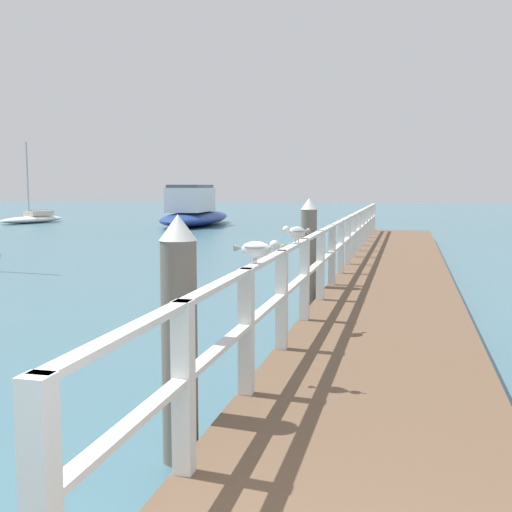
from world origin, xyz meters
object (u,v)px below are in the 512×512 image
(dock_piling_near, at_px, (179,339))
(boat_5, at_px, (33,218))
(seagull_foreground, at_px, (257,249))
(boat_3, at_px, (194,212))
(dock_piling_far, at_px, (309,253))
(seagull_background, at_px, (296,232))

(dock_piling_near, bearing_deg, boat_5, 124.58)
(seagull_foreground, bearing_deg, boat_3, -151.73)
(seagull_foreground, relative_size, boat_5, 0.10)
(seagull_foreground, height_order, boat_3, boat_3)
(dock_piling_far, xyz_separation_m, seagull_background, (0.38, -3.48, 0.62))
(boat_5, bearing_deg, boat_3, -166.28)
(dock_piling_far, relative_size, seagull_foreground, 4.09)
(dock_piling_near, relative_size, dock_piling_far, 1.00)
(dock_piling_near, xyz_separation_m, boat_5, (-19.68, 28.55, -0.70))
(boat_5, bearing_deg, dock_piling_near, 139.60)
(dock_piling_near, distance_m, seagull_background, 3.16)
(boat_3, xyz_separation_m, boat_5, (-10.03, 0.23, -0.46))
(boat_3, bearing_deg, boat_5, -3.97)
(dock_piling_far, bearing_deg, dock_piling_near, -90.00)
(boat_5, bearing_deg, seagull_foreground, 141.05)
(dock_piling_near, xyz_separation_m, seagull_background, (0.38, 3.07, 0.62))
(boat_3, bearing_deg, seagull_foreground, 107.48)
(boat_3, distance_m, boat_5, 10.04)
(seagull_foreground, bearing_deg, dock_piling_near, -13.83)
(seagull_background, height_order, boat_5, boat_5)
(seagull_background, xyz_separation_m, boat_5, (-20.06, 25.48, -1.32))
(dock_piling_near, distance_m, seagull_foreground, 1.21)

